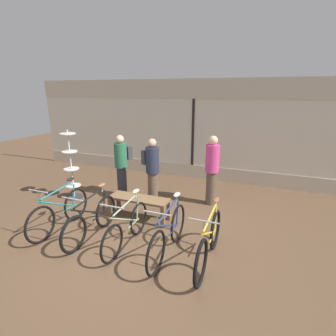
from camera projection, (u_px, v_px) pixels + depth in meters
The scene contains 12 objects.
ground_plane at pixel (133, 239), 5.23m from camera, with size 24.00×24.00×0.00m, color brown.
shop_back_wall at pixel (193, 129), 8.46m from camera, with size 12.00×0.08×3.20m.
bicycle_far_left at pixel (60, 212), 5.49m from camera, with size 0.46×1.75×1.05m.
bicycle_left at pixel (92, 220), 5.20m from camera, with size 0.46×1.71×1.03m.
bicycle_center at pixel (127, 228), 4.91m from camera, with size 0.46×1.66×1.02m.
bicycle_right at pixel (168, 234), 4.63m from camera, with size 0.46×1.79×1.05m.
bicycle_far_right at pixel (209, 242), 4.39m from camera, with size 0.46×1.80×1.05m.
accessory_rack at pixel (72, 171), 7.05m from camera, with size 0.48×0.48×1.88m.
display_bench at pixel (139, 202), 5.96m from camera, with size 1.40×0.44×0.52m.
customer_near_rack at pixel (212, 168), 6.61m from camera, with size 0.43×0.55×1.79m.
customer_by_window at pixel (122, 164), 7.14m from camera, with size 0.47×0.56×1.72m.
customer_mid_floor at pixel (152, 169), 6.67m from camera, with size 0.56×0.47×1.71m.
Camera 1 is at (2.34, -4.03, 2.86)m, focal length 28.00 mm.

